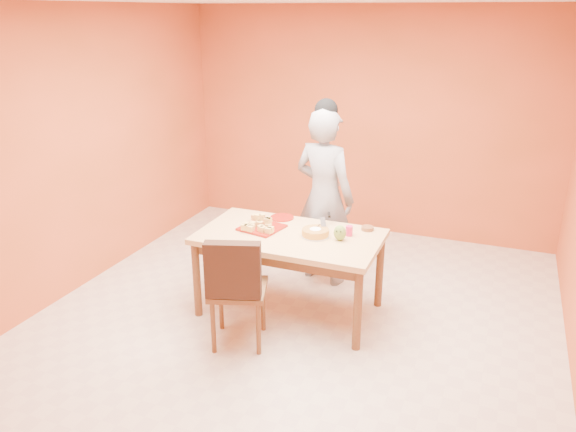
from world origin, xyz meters
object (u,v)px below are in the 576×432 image
at_px(person, 324,197).
at_px(dining_table, 290,244).
at_px(checker_tin, 367,228).
at_px(dining_chair, 237,287).
at_px(magenta_glass, 349,231).
at_px(red_dinner_plate, 282,218).
at_px(egg_ornament, 340,233).
at_px(sponge_cake, 315,232).
at_px(pastry_platter, 262,228).

bearing_deg(person, dining_table, 99.32).
xyz_separation_m(person, checker_tin, (0.54, -0.39, -0.11)).
relative_size(dining_chair, magenta_glass, 11.07).
distance_m(person, red_dinner_plate, 0.50).
bearing_deg(egg_ornament, dining_table, 165.45).
relative_size(person, sponge_cake, 7.44).
relative_size(sponge_cake, checker_tin, 2.15).
distance_m(person, sponge_cake, 0.73).
relative_size(egg_ornament, checker_tin, 1.24).
bearing_deg(dining_chair, person, 60.62).
distance_m(magenta_glass, checker_tin, 0.22).
bearing_deg(pastry_platter, checker_tin, 19.59).
xyz_separation_m(magenta_glass, checker_tin, (0.12, 0.19, -0.03)).
bearing_deg(checker_tin, sponge_cake, -140.78).
bearing_deg(dining_chair, sponge_cake, 39.86).
relative_size(dining_table, person, 0.90).
height_order(person, magenta_glass, person).
relative_size(dining_table, red_dinner_plate, 7.16).
height_order(sponge_cake, checker_tin, sponge_cake).
height_order(person, checker_tin, person).
bearing_deg(dining_chair, magenta_glass, 31.32).
distance_m(pastry_platter, sponge_cake, 0.51).
relative_size(person, egg_ornament, 12.89).
xyz_separation_m(red_dinner_plate, checker_tin, (0.83, 0.00, 0.01)).
xyz_separation_m(dining_chair, egg_ornament, (0.65, 0.69, 0.32)).
xyz_separation_m(pastry_platter, sponge_cake, (0.51, 0.00, 0.03)).
distance_m(sponge_cake, magenta_glass, 0.30).
xyz_separation_m(dining_table, egg_ornament, (0.45, 0.03, 0.16)).
distance_m(egg_ornament, magenta_glass, 0.14).
xyz_separation_m(sponge_cake, magenta_glass, (0.27, 0.13, 0.01)).
xyz_separation_m(dining_chair, sponge_cake, (0.43, 0.69, 0.29)).
distance_m(dining_table, dining_chair, 0.70).
bearing_deg(egg_ornament, magenta_glass, 53.01).
height_order(dining_chair, egg_ornament, dining_chair).
height_order(pastry_platter, sponge_cake, sponge_cake).
relative_size(dining_table, sponge_cake, 6.72).
relative_size(dining_table, egg_ornament, 11.63).
relative_size(sponge_cake, egg_ornament, 1.73).
distance_m(person, checker_tin, 0.68).
relative_size(dining_table, checker_tin, 14.42).
xyz_separation_m(person, egg_ornament, (0.38, -0.71, -0.06)).
relative_size(dining_chair, sponge_cake, 4.15).
bearing_deg(dining_chair, dining_table, 54.62).
distance_m(dining_chair, magenta_glass, 1.12).
xyz_separation_m(dining_chair, checker_tin, (0.82, 1.01, 0.26)).
bearing_deg(red_dinner_plate, person, 53.78).
bearing_deg(red_dinner_plate, dining_table, -58.33).
height_order(red_dinner_plate, checker_tin, checker_tin).
bearing_deg(magenta_glass, dining_table, -161.79).
xyz_separation_m(sponge_cake, egg_ornament, (0.22, -0.00, 0.03)).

